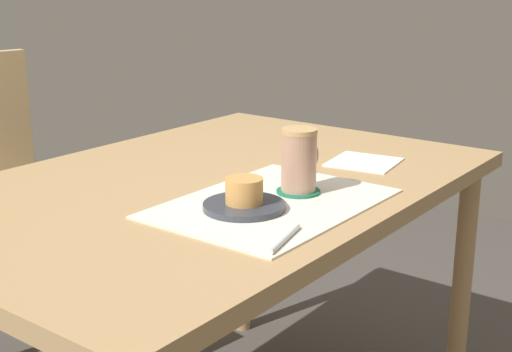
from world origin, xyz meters
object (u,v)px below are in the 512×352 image
at_px(pastry, 244,191).
at_px(coffee_mug, 299,160).
at_px(pastry_plate, 244,206).
at_px(dining_table, 210,211).

height_order(pastry, coffee_mug, coffee_mug).
distance_m(pastry_plate, coffee_mug, 0.16).
height_order(pastry_plate, pastry, pastry).
bearing_deg(pastry, coffee_mug, -8.67).
bearing_deg(coffee_mug, pastry, 171.33).
distance_m(dining_table, pastry, 0.25).
bearing_deg(pastry_plate, coffee_mug, -8.67).
relative_size(pastry_plate, pastry, 2.20).
bearing_deg(pastry_plate, dining_table, 57.89).
xyz_separation_m(dining_table, pastry_plate, (-0.12, -0.19, 0.08)).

